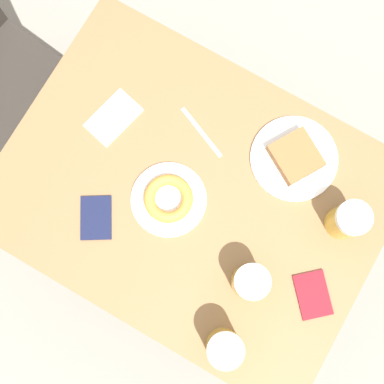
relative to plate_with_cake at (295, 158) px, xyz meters
The scene contains 11 objects.
ground_plane 0.83m from the plate_with_cake, 138.70° to the left, with size 8.00×8.00×0.00m, color gray.
table 0.32m from the plate_with_cake, 138.70° to the left, with size 0.82×1.09×0.76m.
plate_with_cake is the anchor object (origin of this frame).
plate_with_donut 0.38m from the plate_with_cake, 138.27° to the left, with size 0.22×0.22×0.04m.
beer_mug_left 0.39m from the plate_with_cake, behind, with size 0.10×0.10×0.14m.
beer_mug_center 0.57m from the plate_with_cake, behind, with size 0.10×0.10×0.14m.
beer_mug_right 0.23m from the plate_with_cake, 116.14° to the right, with size 0.10×0.10×0.14m.
napkin_folded 0.54m from the plate_with_cake, 106.58° to the left, with size 0.18×0.13×0.00m.
fork 0.28m from the plate_with_cake, 103.32° to the left, with size 0.08×0.18×0.00m.
passport_near_edge 0.60m from the plate_with_cake, 136.72° to the left, with size 0.15×0.14×0.01m.
passport_far_edge 0.39m from the plate_with_cake, 144.28° to the right, with size 0.15×0.15×0.01m.
Camera 1 is at (-0.22, -0.13, 2.27)m, focal length 50.00 mm.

